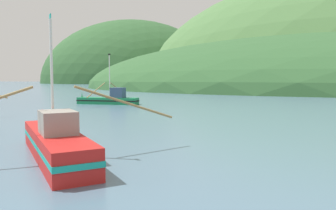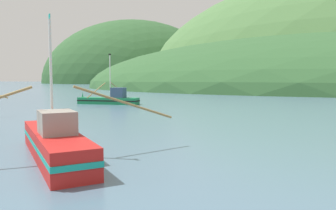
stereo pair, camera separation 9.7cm
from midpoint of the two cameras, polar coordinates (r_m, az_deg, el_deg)
The scene contains 4 objects.
hill_mid_left at distance 238.29m, azimuth -6.30°, elevation 3.79°, with size 129.09×103.27×88.26m, color #2D562D.
hill_mid_right at distance 144.51m, azimuth 26.17°, elevation 2.78°, with size 191.90×153.52×38.72m, color #2D562D.
fishing_boat_green at distance 45.93m, azimuth -9.94°, elevation 1.00°, with size 8.61×11.85×6.88m.
fishing_boat_red at distance 15.59m, azimuth -18.77°, elevation -6.06°, with size 8.94×8.00×6.44m.
Camera 2 is at (6.32, 0.46, 3.58)m, focal length 35.25 mm.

